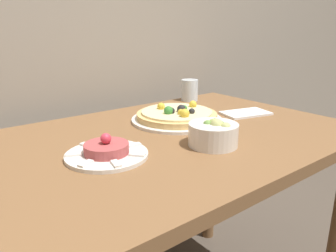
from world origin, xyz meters
name	(u,v)px	position (x,y,z in m)	size (l,w,h in m)	color
dining_table	(164,170)	(0.00, 0.39, 0.66)	(1.21, 0.77, 0.77)	brown
pizza_plate	(177,116)	(0.13, 0.49, 0.79)	(0.32, 0.32, 0.06)	silver
tartare_plate	(107,152)	(-0.22, 0.35, 0.79)	(0.21, 0.21, 0.06)	silver
small_bowl	(214,133)	(0.06, 0.24, 0.81)	(0.14, 0.14, 0.08)	silver
drinking_glass	(190,90)	(0.39, 0.71, 0.82)	(0.07, 0.07, 0.09)	silver
napkin	(246,113)	(0.40, 0.40, 0.78)	(0.20, 0.15, 0.01)	white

